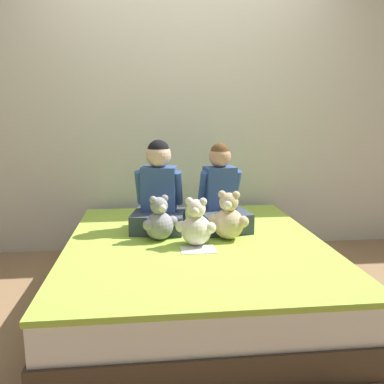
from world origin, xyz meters
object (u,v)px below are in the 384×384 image
Objects in this scene: child_on_right at (221,197)px; teddy_bear_held_by_right_child at (228,219)px; teddy_bear_held_by_left_child at (159,221)px; bed at (195,269)px; child_on_left at (159,194)px; teddy_bear_between_children at (196,225)px; sign_card at (198,250)px.

child_on_right is 1.89× the size of teddy_bear_held_by_right_child.
teddy_bear_held_by_left_child is 0.45m from teddy_bear_held_by_right_child.
bed is at bearing -135.05° from child_on_right.
teddy_bear_held_by_right_child is (0.22, 0.02, 0.33)m from bed.
child_on_right is (0.21, 0.29, 0.42)m from bed.
bed is 0.39m from teddy_bear_held_by_right_child.
child_on_left is at bearing 167.55° from teddy_bear_held_by_right_child.
bed is 3.04× the size of child_on_left.
child_on_right is at bearing 10.18° from child_on_left.
child_on_right is (0.44, 0.00, -0.04)m from child_on_left.
child_on_left is 1.97× the size of teddy_bear_held_by_right_child.
child_on_right is 2.00× the size of teddy_bear_between_children.
child_on_right is 0.56m from sign_card.
teddy_bear_held_by_right_child is at bearing -29.50° from teddy_bear_held_by_left_child.
teddy_bear_between_children is (-0.01, -0.08, 0.32)m from bed.
teddy_bear_between_children is (0.22, -0.37, -0.13)m from child_on_left.
teddy_bear_between_children is at bearing -94.45° from bed.
child_on_right reaches higher than sign_card.
bed is at bearing 88.23° from sign_card.
bed is 0.33m from teddy_bear_between_children.
bed is at bearing 99.45° from teddy_bear_between_children.
bed is 6.57× the size of teddy_bear_held_by_left_child.
sign_card is (0.22, -0.23, -0.12)m from teddy_bear_held_by_left_child.
child_on_left is at bearing 64.06° from teddy_bear_held_by_left_child.
bed is 0.55m from child_on_right.
teddy_bear_held_by_left_child is at bearing -160.71° from child_on_right.
child_on_left is 0.27m from teddy_bear_held_by_left_child.
sign_card is (0.00, -0.10, -0.12)m from teddy_bear_between_children.
teddy_bear_held_by_left_child is (-0.44, -0.23, -0.10)m from child_on_right.
teddy_bear_between_children is (-0.22, -0.10, -0.01)m from teddy_bear_held_by_right_child.
teddy_bear_held_by_left_child is at bearing -80.95° from child_on_left.
teddy_bear_held_by_left_child is 0.26m from teddy_bear_between_children.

